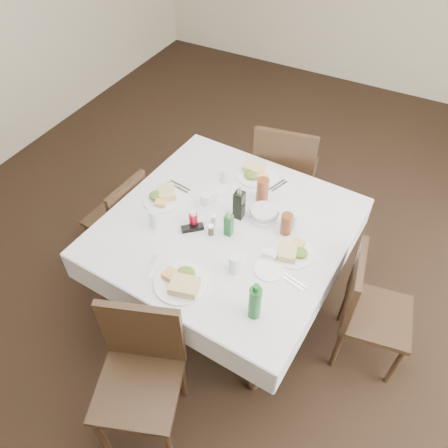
% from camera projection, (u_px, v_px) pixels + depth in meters
% --- Properties ---
extents(ground_plane, '(7.00, 7.00, 0.00)m').
position_uv_depth(ground_plane, '(263.00, 286.00, 3.41)').
color(ground_plane, black).
extents(room_shell, '(6.04, 7.04, 2.80)m').
position_uv_depth(room_shell, '(285.00, 84.00, 2.17)').
color(room_shell, beige).
rests_on(room_shell, ground).
extents(dining_table, '(1.57, 1.57, 0.76)m').
position_uv_depth(dining_table, '(226.00, 232.00, 2.87)').
color(dining_table, black).
rests_on(dining_table, ground).
extents(chair_north, '(0.55, 0.55, 1.00)m').
position_uv_depth(chair_north, '(284.00, 169.00, 3.51)').
color(chair_north, black).
rests_on(chair_north, ground).
extents(chair_south, '(0.57, 0.57, 0.95)m').
position_uv_depth(chair_south, '(141.00, 366.00, 2.38)').
color(chair_south, black).
rests_on(chair_south, ground).
extents(chair_east, '(0.48, 0.48, 0.89)m').
position_uv_depth(chair_east, '(365.00, 305.00, 2.69)').
color(chair_east, black).
rests_on(chair_east, ground).
extents(chair_west, '(0.41, 0.41, 0.82)m').
position_uv_depth(chair_west, '(122.00, 215.00, 3.29)').
color(chair_west, black).
rests_on(chair_west, ground).
extents(meal_north, '(0.28, 0.28, 0.06)m').
position_uv_depth(meal_north, '(255.00, 173.00, 3.14)').
color(meal_north, white).
rests_on(meal_north, dining_table).
extents(meal_south, '(0.31, 0.31, 0.07)m').
position_uv_depth(meal_south, '(182.00, 282.00, 2.47)').
color(meal_south, white).
rests_on(meal_south, dining_table).
extents(meal_east, '(0.26, 0.26, 0.06)m').
position_uv_depth(meal_east, '(293.00, 252.00, 2.63)').
color(meal_east, white).
rests_on(meal_east, dining_table).
extents(meal_west, '(0.27, 0.27, 0.06)m').
position_uv_depth(meal_west, '(163.00, 197.00, 2.96)').
color(meal_west, white).
rests_on(meal_west, dining_table).
extents(side_plate_a, '(0.15, 0.15, 0.01)m').
position_uv_depth(side_plate_a, '(217.00, 188.00, 3.05)').
color(side_plate_a, white).
rests_on(side_plate_a, dining_table).
extents(side_plate_b, '(0.18, 0.18, 0.01)m').
position_uv_depth(side_plate_b, '(269.00, 270.00, 2.55)').
color(side_plate_b, white).
rests_on(side_plate_b, dining_table).
extents(water_n, '(0.06, 0.06, 0.12)m').
position_uv_depth(water_n, '(225.00, 176.00, 3.06)').
color(water_n, silver).
rests_on(water_n, dining_table).
extents(water_s, '(0.07, 0.07, 0.12)m').
position_uv_depth(water_s, '(235.00, 264.00, 2.51)').
color(water_s, silver).
rests_on(water_s, dining_table).
extents(water_e, '(0.07, 0.07, 0.13)m').
position_uv_depth(water_e, '(293.00, 220.00, 2.75)').
color(water_e, silver).
rests_on(water_e, dining_table).
extents(water_w, '(0.07, 0.07, 0.13)m').
position_uv_depth(water_w, '(155.00, 218.00, 2.77)').
color(water_w, silver).
rests_on(water_w, dining_table).
extents(iced_tea_a, '(0.08, 0.08, 0.17)m').
position_uv_depth(iced_tea_a, '(263.00, 190.00, 2.92)').
color(iced_tea_a, brown).
rests_on(iced_tea_a, dining_table).
extents(iced_tea_b, '(0.07, 0.07, 0.15)m').
position_uv_depth(iced_tea_b, '(286.00, 224.00, 2.72)').
color(iced_tea_b, brown).
rests_on(iced_tea_b, dining_table).
extents(bread_basket, '(0.20, 0.20, 0.07)m').
position_uv_depth(bread_basket, '(264.00, 214.00, 2.84)').
color(bread_basket, silver).
rests_on(bread_basket, dining_table).
extents(oil_cruet_dark, '(0.06, 0.06, 0.26)m').
position_uv_depth(oil_cruet_dark, '(239.00, 204.00, 2.79)').
color(oil_cruet_dark, black).
rests_on(oil_cruet_dark, dining_table).
extents(oil_cruet_green, '(0.05, 0.05, 0.20)m').
position_uv_depth(oil_cruet_green, '(229.00, 224.00, 2.70)').
color(oil_cruet_green, '#145C21').
rests_on(oil_cruet_green, dining_table).
extents(ketchup_bottle, '(0.06, 0.06, 0.12)m').
position_uv_depth(ketchup_bottle, '(193.00, 219.00, 2.77)').
color(ketchup_bottle, '#B40D20').
rests_on(ketchup_bottle, dining_table).
extents(salt_shaker, '(0.03, 0.03, 0.08)m').
position_uv_depth(salt_shaker, '(214.00, 220.00, 2.79)').
color(salt_shaker, white).
rests_on(salt_shaker, dining_table).
extents(pepper_shaker, '(0.04, 0.04, 0.08)m').
position_uv_depth(pepper_shaker, '(211.00, 230.00, 2.73)').
color(pepper_shaker, '#433425').
rests_on(pepper_shaker, dining_table).
extents(coffee_mug, '(0.13, 0.12, 0.09)m').
position_uv_depth(coffee_mug, '(206.00, 200.00, 2.92)').
color(coffee_mug, white).
rests_on(coffee_mug, dining_table).
extents(sunglasses, '(0.14, 0.13, 0.03)m').
position_uv_depth(sunglasses, '(192.00, 228.00, 2.77)').
color(sunglasses, black).
rests_on(sunglasses, dining_table).
extents(green_bottle, '(0.07, 0.07, 0.26)m').
position_uv_depth(green_bottle, '(255.00, 302.00, 2.27)').
color(green_bottle, '#145C21').
rests_on(green_bottle, dining_table).
extents(sugar_caddy, '(0.09, 0.05, 0.04)m').
position_uv_depth(sugar_caddy, '(270.00, 254.00, 2.61)').
color(sugar_caddy, white).
rests_on(sugar_caddy, dining_table).
extents(cutlery_n, '(0.09, 0.16, 0.01)m').
position_uv_depth(cutlery_n, '(278.00, 186.00, 3.07)').
color(cutlery_n, silver).
rests_on(cutlery_n, dining_table).
extents(cutlery_s, '(0.08, 0.18, 0.01)m').
position_uv_depth(cutlery_s, '(153.00, 267.00, 2.57)').
color(cutlery_s, silver).
rests_on(cutlery_s, dining_table).
extents(cutlery_e, '(0.17, 0.08, 0.01)m').
position_uv_depth(cutlery_e, '(293.00, 281.00, 2.50)').
color(cutlery_e, silver).
rests_on(cutlery_e, dining_table).
extents(cutlery_w, '(0.19, 0.07, 0.01)m').
position_uv_depth(cutlery_w, '(179.00, 187.00, 3.07)').
color(cutlery_w, silver).
rests_on(cutlery_w, dining_table).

